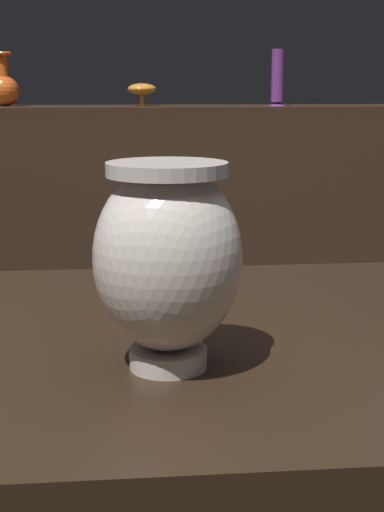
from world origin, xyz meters
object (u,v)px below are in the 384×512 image
Objects in this scene: shelf_vase_right at (278,79)px; vase_centerpiece at (168,257)px; shelf_vase_center at (142,89)px; shelf_vase_left at (4,88)px.

vase_centerpiece is at bearing -104.21° from shelf_vase_right.
shelf_vase_center reaches higher than vase_centerpiece.
shelf_vase_left is (-0.52, 0.01, 0.01)m from shelf_vase_center.
shelf_vase_right is (0.52, -0.04, 0.04)m from shelf_vase_center.
shelf_vase_right is at bearing -4.65° from shelf_vase_center.
shelf_vase_center is at bearing 175.35° from shelf_vase_right.
shelf_vase_left is at bearing 179.34° from shelf_vase_center.
shelf_vase_left reaches higher than shelf_vase_center.
shelf_vase_center is at bearing 88.59° from vase_centerpiece.
shelf_vase_center is (0.06, 2.32, 0.14)m from vase_centerpiece.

